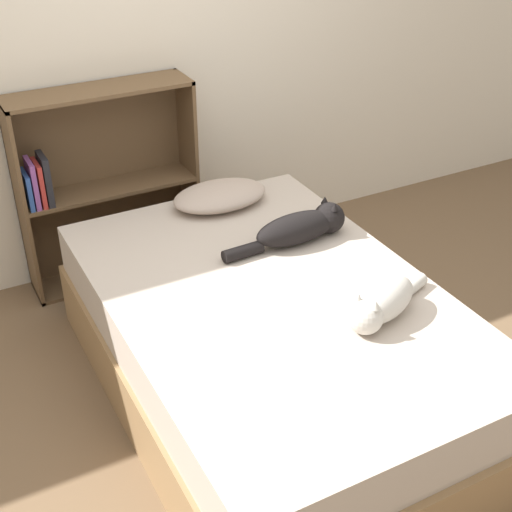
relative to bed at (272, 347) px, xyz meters
name	(u,v)px	position (x,y,z in m)	size (l,w,h in m)	color
ground_plane	(272,394)	(0.00, 0.00, -0.27)	(8.00, 8.00, 0.00)	brown
wall_back	(137,41)	(0.00, 1.47, 0.98)	(8.00, 0.06, 2.50)	silver
bed	(272,347)	(0.00, 0.00, 0.00)	(1.33, 2.02, 0.55)	#99754C
pillow	(220,196)	(0.15, 0.82, 0.33)	(0.49, 0.32, 0.10)	#B29E8E
cat_light	(382,303)	(0.29, -0.35, 0.35)	(0.48, 0.27, 0.16)	beige
cat_dark	(302,227)	(0.34, 0.32, 0.35)	(0.64, 0.18, 0.17)	black
bookshelf	(101,184)	(-0.31, 1.35, 0.28)	(0.95, 0.26, 1.09)	brown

